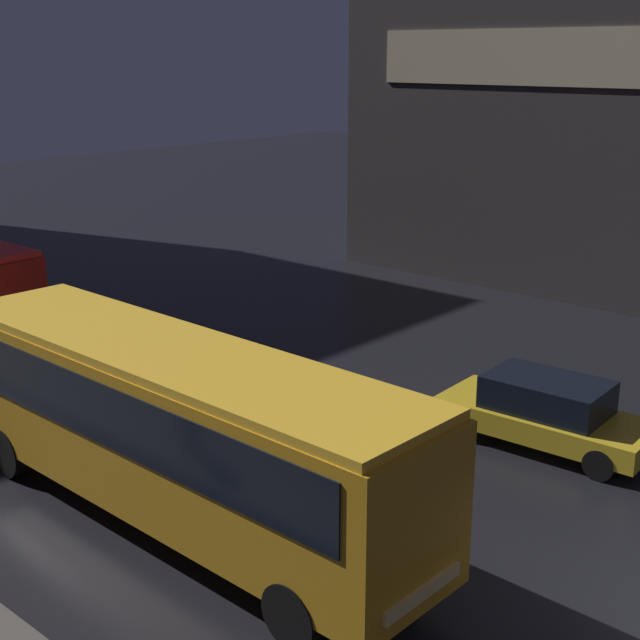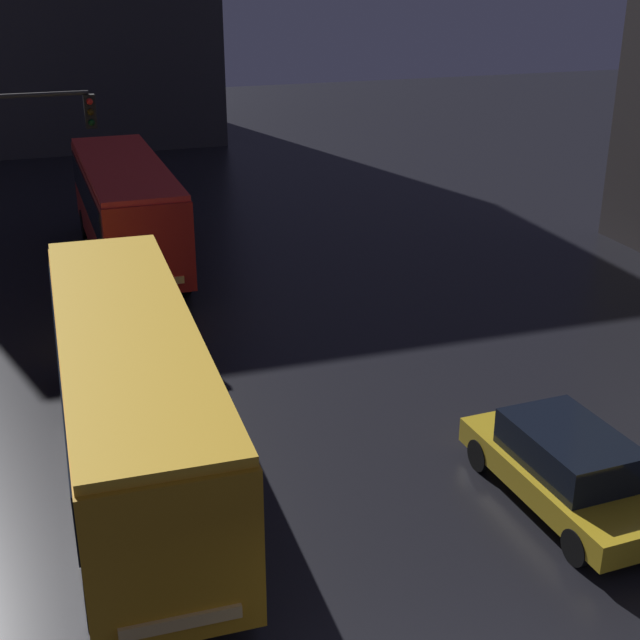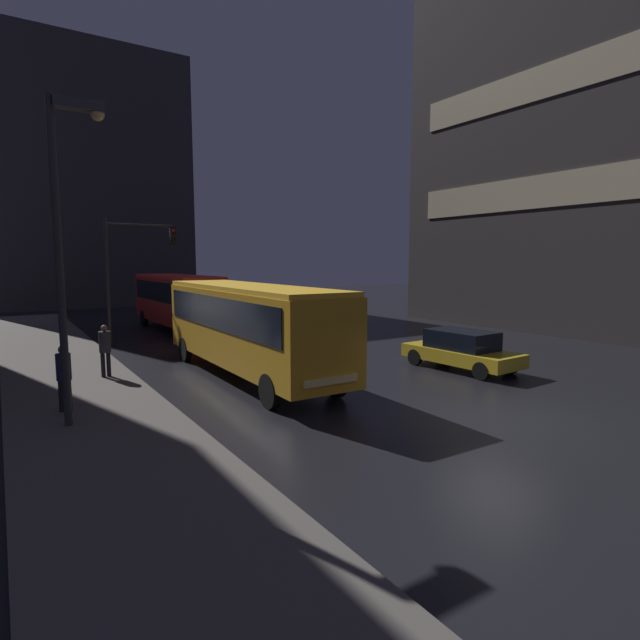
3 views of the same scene
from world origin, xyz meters
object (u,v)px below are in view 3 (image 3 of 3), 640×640
(pedestrian_mid, at_px, (105,346))
(pedestrian_near, at_px, (64,372))
(bus_near, at_px, (248,321))
(car_taxi, at_px, (461,349))
(street_lamp_sidewalk, at_px, (67,212))
(bus_far, at_px, (178,297))
(traffic_light_main, at_px, (132,259))

(pedestrian_mid, bearing_deg, pedestrian_near, -55.32)
(bus_near, distance_m, car_taxi, 8.11)
(car_taxi, relative_size, pedestrian_near, 2.60)
(bus_near, distance_m, street_lamp_sidewalk, 7.33)
(bus_far, bearing_deg, bus_near, 82.61)
(bus_near, bearing_deg, pedestrian_mid, -24.33)
(bus_near, distance_m, pedestrian_near, 6.31)
(traffic_light_main, distance_m, street_lamp_sidewalk, 13.74)
(bus_far, relative_size, pedestrian_mid, 5.36)
(pedestrian_mid, bearing_deg, bus_far, 120.53)
(bus_near, xyz_separation_m, car_taxi, (7.31, -3.28, -1.26))
(bus_near, bearing_deg, car_taxi, 156.72)
(bus_far, xyz_separation_m, car_taxi, (5.81, -16.37, -1.26))
(bus_near, bearing_deg, bus_far, -95.63)
(pedestrian_near, xyz_separation_m, pedestrian_mid, (1.64, 3.66, 0.02))
(pedestrian_mid, bearing_deg, car_taxi, 34.22)
(pedestrian_near, bearing_deg, bus_far, 8.09)
(bus_near, height_order, pedestrian_near, bus_near)
(bus_far, xyz_separation_m, pedestrian_near, (-7.56, -14.67, -0.82))
(traffic_light_main, xyz_separation_m, street_lamp_sidewalk, (-4.29, -13.01, 1.03))
(bus_far, bearing_deg, car_taxi, 108.70)
(street_lamp_sidewalk, bearing_deg, pedestrian_near, 96.70)
(car_taxi, bearing_deg, bus_near, -26.99)
(car_taxi, distance_m, pedestrian_mid, 12.91)
(car_taxi, bearing_deg, pedestrian_mid, -27.39)
(bus_near, height_order, pedestrian_mid, bus_near)
(bus_far, xyz_separation_m, traffic_light_main, (-3.12, -2.98, 2.19))
(car_taxi, distance_m, traffic_light_main, 16.46)
(bus_far, distance_m, pedestrian_near, 16.52)
(pedestrian_mid, distance_m, traffic_light_main, 9.01)
(car_taxi, bearing_deg, traffic_light_main, -59.11)
(pedestrian_near, relative_size, street_lamp_sidewalk, 0.23)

